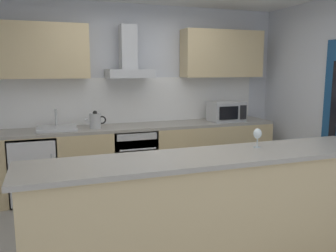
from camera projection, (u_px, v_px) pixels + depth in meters
The scene contains 13 objects.
ground at pixel (180, 231), 3.67m from camera, with size 5.50×4.61×0.02m, color gray.
wall_back at pixel (135, 95), 5.19m from camera, with size 5.50×0.12×2.60m, color silver.
backsplash_tile at pixel (136, 100), 5.14m from camera, with size 3.83×0.02×0.66m, color white.
counter_back at pixel (142, 156), 4.98m from camera, with size 3.96×0.60×0.90m.
counter_island at pixel (213, 208), 3.02m from camera, with size 3.22×0.64×0.97m.
upper_cabinets at pixel (138, 53), 4.88m from camera, with size 3.91×0.32×0.70m.
oven at pixel (133, 157), 4.90m from camera, with size 0.60×0.62×0.80m.
refrigerator at pixel (34, 168), 4.48m from camera, with size 0.58×0.60×0.85m.
microwave at pixel (226, 111), 5.26m from camera, with size 0.50×0.38×0.30m.
sink at pixel (57, 128), 4.51m from camera, with size 0.50×0.40×0.26m.
kettle at pixel (95, 121), 4.62m from camera, with size 0.29×0.15×0.24m.
range_hood at pixel (129, 61), 4.81m from camera, with size 0.62×0.45×0.72m.
wine_glass at pixel (257, 134), 3.19m from camera, with size 0.08×0.08×0.18m.
Camera 1 is at (-1.26, -3.20, 1.68)m, focal length 37.26 mm.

